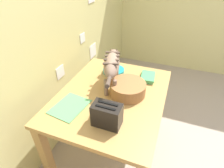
# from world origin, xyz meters

# --- Properties ---
(wall_rear) EXTENTS (4.72, 0.11, 2.50)m
(wall_rear) POSITION_xyz_m (-0.00, 1.77, 1.25)
(wall_rear) COLOR #D4CA7E
(wall_rear) RESTS_ON ground_plane
(dining_table) EXTENTS (1.13, 0.89, 0.75)m
(dining_table) POSITION_xyz_m (-0.08, 1.12, 0.66)
(dining_table) COLOR #B18549
(dining_table) RESTS_ON ground_plane
(cat) EXTENTS (0.65, 0.24, 0.30)m
(cat) POSITION_xyz_m (0.05, 1.17, 0.96)
(cat) COLOR #876B57
(cat) RESTS_ON dining_table
(saucer_bowl) EXTENTS (0.22, 0.22, 0.04)m
(saucer_bowl) POSITION_xyz_m (0.26, 1.22, 0.77)
(saucer_bowl) COLOR teal
(saucer_bowl) RESTS_ON dining_table
(coffee_mug) EXTENTS (0.13, 0.08, 0.09)m
(coffee_mug) POSITION_xyz_m (0.26, 1.22, 0.84)
(coffee_mug) COLOR silver
(coffee_mug) RESTS_ON saucer_bowl
(magazine) EXTENTS (0.32, 0.27, 0.01)m
(magazine) POSITION_xyz_m (-0.36, 1.37, 0.76)
(magazine) COLOR #58A563
(magazine) RESTS_ON dining_table
(book_stack) EXTENTS (0.20, 0.15, 0.04)m
(book_stack) POSITION_xyz_m (0.26, 0.88, 0.77)
(book_stack) COLOR #4AA25F
(book_stack) RESTS_ON dining_table
(wicker_basket) EXTENTS (0.31, 0.31, 0.11)m
(wicker_basket) POSITION_xyz_m (-0.04, 0.99, 0.81)
(wicker_basket) COLOR #98663A
(wicker_basket) RESTS_ON dining_table
(toaster) EXTENTS (0.12, 0.20, 0.18)m
(toaster) POSITION_xyz_m (-0.42, 1.02, 0.84)
(toaster) COLOR black
(toaster) RESTS_ON dining_table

